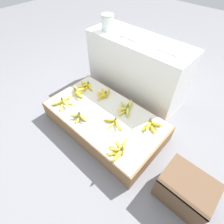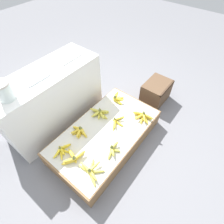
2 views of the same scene
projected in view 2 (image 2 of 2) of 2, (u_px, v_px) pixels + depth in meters
The scene contains 16 objects.
ground_plane at pixel (106, 141), 2.11m from camera, with size 10.00×10.00×0.00m, color slate.
display_platform at pixel (105, 136), 2.02m from camera, with size 1.29×0.71×0.22m.
back_vendor_table at pixel (52, 100), 2.04m from camera, with size 1.22×0.46×0.75m.
wooden_crate at pixel (156, 92), 2.46m from camera, with size 0.40×0.30×0.30m.
banana_bunch_front_left at pixel (91, 171), 1.61m from camera, with size 0.21×0.27×0.10m.
banana_bunch_front_midleft at pixel (113, 149), 1.75m from camera, with size 0.21×0.12×0.11m.
banana_bunch_front_right at pixel (143, 116), 2.03m from camera, with size 0.16×0.26×0.11m.
banana_bunch_middle_left at pixel (74, 157), 1.69m from camera, with size 0.25×0.17×0.11m.
banana_bunch_middle_midright at pixel (117, 121), 1.99m from camera, with size 0.25×0.15×0.08m.
banana_bunch_back_left at pixel (62, 150), 1.75m from camera, with size 0.22×0.15×0.09m.
banana_bunch_back_midleft at pixel (80, 131), 1.90m from camera, with size 0.15×0.22×0.11m.
banana_bunch_back_midright at pixel (100, 113), 2.06m from camera, with size 0.20×0.26×0.11m.
banana_bunch_back_right at pixel (117, 98), 2.23m from camera, with size 0.16×0.20×0.11m.
glass_jar at pixel (4, 91), 1.45m from camera, with size 0.14×0.14×0.17m.
foam_tray_white at pixel (68, 58), 1.92m from camera, with size 0.27×0.14×0.02m.
foam_tray_dark at pixel (34, 77), 1.70m from camera, with size 0.25×0.20×0.02m.
Camera 2 is at (-0.83, -0.75, 1.82)m, focal length 28.00 mm.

